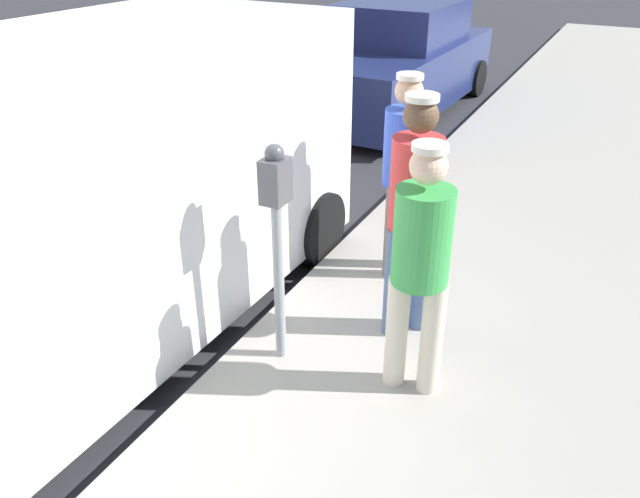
{
  "coord_description": "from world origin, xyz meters",
  "views": [
    {
      "loc": [
        3.18,
        -3.1,
        2.87
      ],
      "look_at": [
        1.65,
        -0.09,
        1.05
      ],
      "focal_mm": 35.51,
      "sensor_mm": 36.0,
      "label": 1
    }
  ],
  "objects_px": {
    "parking_meter_near": "(277,220)",
    "parked_sedan_ahead": "(394,64)",
    "parked_van": "(37,209)",
    "pedestrian_in_red": "(414,205)",
    "pedestrian_in_green": "(421,259)",
    "pedestrian_in_blue": "(404,165)"
  },
  "relations": [
    {
      "from": "parking_meter_near",
      "to": "parked_sedan_ahead",
      "type": "relative_size",
      "value": 0.34
    },
    {
      "from": "parked_van",
      "to": "parked_sedan_ahead",
      "type": "xyz_separation_m",
      "value": [
        -0.19,
        6.98,
        -0.41
      ]
    },
    {
      "from": "parking_meter_near",
      "to": "pedestrian_in_red",
      "type": "height_order",
      "value": "pedestrian_in_red"
    },
    {
      "from": "parking_meter_near",
      "to": "pedestrian_in_green",
      "type": "distance_m",
      "value": 0.91
    },
    {
      "from": "parked_sedan_ahead",
      "to": "pedestrian_in_blue",
      "type": "bearing_deg",
      "value": -68.33
    },
    {
      "from": "pedestrian_in_blue",
      "to": "parked_sedan_ahead",
      "type": "bearing_deg",
      "value": 111.67
    },
    {
      "from": "parking_meter_near",
      "to": "parked_van",
      "type": "relative_size",
      "value": 0.29
    },
    {
      "from": "pedestrian_in_red",
      "to": "pedestrian_in_blue",
      "type": "xyz_separation_m",
      "value": [
        -0.36,
        0.79,
        -0.05
      ]
    },
    {
      "from": "parking_meter_near",
      "to": "pedestrian_in_blue",
      "type": "relative_size",
      "value": 0.92
    },
    {
      "from": "pedestrian_in_blue",
      "to": "parked_van",
      "type": "height_order",
      "value": "parked_van"
    },
    {
      "from": "parking_meter_near",
      "to": "parked_van",
      "type": "bearing_deg",
      "value": -160.84
    },
    {
      "from": "pedestrian_in_red",
      "to": "parked_van",
      "type": "height_order",
      "value": "parked_van"
    },
    {
      "from": "parked_van",
      "to": "pedestrian_in_green",
      "type": "bearing_deg",
      "value": 14.64
    },
    {
      "from": "pedestrian_in_blue",
      "to": "pedestrian_in_green",
      "type": "bearing_deg",
      "value": -66.01
    },
    {
      "from": "parked_van",
      "to": "parked_sedan_ahead",
      "type": "bearing_deg",
      "value": 91.54
    },
    {
      "from": "parking_meter_near",
      "to": "pedestrian_in_blue",
      "type": "distance_m",
      "value": 1.49
    },
    {
      "from": "pedestrian_in_green",
      "to": "parked_sedan_ahead",
      "type": "relative_size",
      "value": 0.37
    },
    {
      "from": "pedestrian_in_green",
      "to": "parked_van",
      "type": "xyz_separation_m",
      "value": [
        -2.4,
        -0.63,
        0.08
      ]
    },
    {
      "from": "pedestrian_in_blue",
      "to": "parked_van",
      "type": "relative_size",
      "value": 0.32
    },
    {
      "from": "parked_van",
      "to": "parked_sedan_ahead",
      "type": "distance_m",
      "value": 7.0
    },
    {
      "from": "parking_meter_near",
      "to": "parked_van",
      "type": "height_order",
      "value": "parked_van"
    },
    {
      "from": "parked_sedan_ahead",
      "to": "pedestrian_in_green",
      "type": "bearing_deg",
      "value": -67.83
    }
  ]
}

